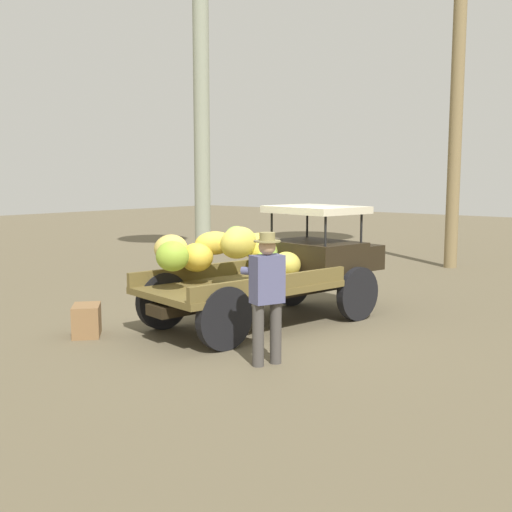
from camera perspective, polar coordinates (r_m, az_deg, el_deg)
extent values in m
plane|color=brown|center=(10.13, 0.51, -6.40)|extent=(60.00, 60.00, 0.00)
cube|color=black|center=(10.11, 0.43, -3.54)|extent=(4.01, 1.14, 0.16)
cylinder|color=black|center=(11.66, 3.27, -2.34)|extent=(0.91, 0.30, 0.90)
cylinder|color=black|center=(10.57, 9.26, -3.42)|extent=(0.91, 0.30, 0.90)
cylinder|color=black|center=(9.96, -8.51, -4.06)|extent=(0.91, 0.30, 0.90)
cylinder|color=black|center=(8.67, -2.89, -5.70)|extent=(0.91, 0.30, 0.90)
cube|color=brown|center=(9.79, -1.56, -2.82)|extent=(3.26, 2.22, 0.10)
cube|color=brown|center=(10.39, -4.33, -1.35)|extent=(2.97, 0.61, 0.22)
cube|color=brown|center=(9.16, 1.57, -2.51)|extent=(2.97, 0.61, 0.22)
cube|color=black|center=(10.87, 5.43, -0.10)|extent=(1.35, 1.69, 0.55)
cube|color=black|center=(11.54, 8.55, 0.00)|extent=(0.88, 1.17, 0.44)
cylinder|color=black|center=(11.58, 4.69, 3.09)|extent=(0.04, 0.04, 0.55)
cylinder|color=black|center=(10.71, 9.59, 2.68)|extent=(0.04, 0.04, 0.55)
cylinder|color=black|center=(10.98, 1.44, 2.89)|extent=(0.04, 0.04, 0.55)
cylinder|color=black|center=(10.05, 6.35, 2.44)|extent=(0.04, 0.04, 0.55)
cube|color=beige|center=(10.80, 5.48, 4.24)|extent=(1.47, 1.71, 0.12)
ellipsoid|color=gold|center=(9.73, -3.81, 1.18)|extent=(0.75, 0.66, 0.42)
ellipsoid|color=#83AC3B|center=(9.70, 0.74, 0.00)|extent=(0.64, 0.61, 0.44)
ellipsoid|color=tan|center=(9.35, 0.88, -1.28)|extent=(0.72, 0.71, 0.50)
ellipsoid|color=#91B434|center=(9.12, -7.63, -0.02)|extent=(0.71, 0.71, 0.54)
ellipsoid|color=gold|center=(9.64, 0.17, 0.88)|extent=(0.69, 0.69, 0.53)
ellipsoid|color=gold|center=(9.94, -5.45, -0.12)|extent=(0.77, 0.76, 0.60)
ellipsoid|color=#ABC643|center=(10.71, 0.73, 0.24)|extent=(0.66, 0.43, 0.51)
ellipsoid|color=gold|center=(9.63, -5.27, -0.04)|extent=(0.64, 0.62, 0.45)
ellipsoid|color=gold|center=(9.41, -1.61, 1.22)|extent=(0.65, 0.63, 0.65)
ellipsoid|color=#81B640|center=(9.87, -1.68, 1.41)|extent=(0.81, 0.78, 0.59)
ellipsoid|color=gold|center=(10.30, 2.80, -0.80)|extent=(0.67, 0.67, 0.44)
ellipsoid|color=tan|center=(9.52, -7.78, 0.68)|extent=(0.66, 0.68, 0.54)
cylinder|color=#45413D|center=(7.96, 0.19, -7.23)|extent=(0.15, 0.15, 0.81)
cylinder|color=#45413D|center=(8.09, 1.81, -7.00)|extent=(0.15, 0.15, 0.81)
cube|color=#515278|center=(7.87, 1.02, -2.12)|extent=(0.46, 0.37, 0.61)
cylinder|color=#515278|center=(7.90, 0.03, -1.42)|extent=(0.21, 0.41, 0.10)
cylinder|color=#515278|center=(8.00, 1.28, -1.31)|extent=(0.40, 0.29, 0.10)
sphere|color=tan|center=(7.82, 1.03, 0.89)|extent=(0.22, 0.22, 0.22)
cylinder|color=olive|center=(7.81, 1.03, 1.37)|extent=(0.34, 0.34, 0.02)
cylinder|color=olive|center=(7.80, 1.03, 1.80)|extent=(0.20, 0.20, 0.10)
cube|color=brown|center=(9.82, -15.20, -5.69)|extent=(0.67, 0.68, 0.47)
cylinder|color=gray|center=(16.27, -5.03, 16.05)|extent=(0.40, 0.40, 9.76)
cylinder|color=olive|center=(17.40, 17.98, 16.75)|extent=(0.33, 0.33, 10.71)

